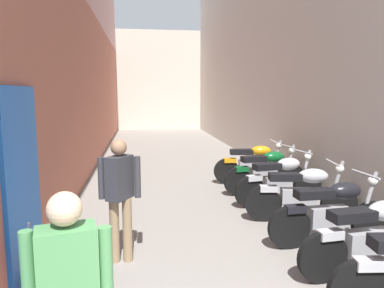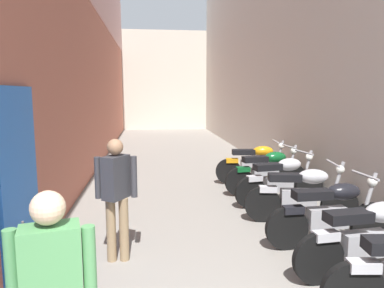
{
  "view_description": "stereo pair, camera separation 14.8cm",
  "coord_description": "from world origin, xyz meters",
  "px_view_note": "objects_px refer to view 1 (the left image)",
  "views": [
    {
      "loc": [
        -1.13,
        -0.66,
        2.12
      ],
      "look_at": [
        -0.21,
        5.65,
        1.22
      ],
      "focal_mm": 33.52,
      "sensor_mm": 36.0,
      "label": 1
    },
    {
      "loc": [
        -0.98,
        -0.68,
        2.12
      ],
      "look_at": [
        -0.21,
        5.65,
        1.22
      ],
      "focal_mm": 33.52,
      "sensor_mm": 36.0,
      "label": 2
    }
  ],
  "objects_px": {
    "motorcycle_eighth": "(253,163)",
    "plastic_crate": "(55,283)",
    "pedestrian_mid_alley": "(120,191)",
    "umbrella_leaning": "(31,249)",
    "motorcycle_fifth": "(302,192)",
    "motorcycle_third": "(372,235)",
    "motorcycle_sixth": "(280,179)",
    "motorcycle_seventh": "(266,170)",
    "motorcycle_fourth": "(332,211)"
  },
  "relations": [
    {
      "from": "motorcycle_seventh",
      "to": "plastic_crate",
      "type": "distance_m",
      "value": 4.96
    },
    {
      "from": "pedestrian_mid_alley",
      "to": "umbrella_leaning",
      "type": "bearing_deg",
      "value": -126.45
    },
    {
      "from": "motorcycle_seventh",
      "to": "motorcycle_fifth",
      "type": "bearing_deg",
      "value": -90.0
    },
    {
      "from": "motorcycle_eighth",
      "to": "umbrella_leaning",
      "type": "bearing_deg",
      "value": -128.25
    },
    {
      "from": "motorcycle_third",
      "to": "pedestrian_mid_alley",
      "type": "height_order",
      "value": "pedestrian_mid_alley"
    },
    {
      "from": "motorcycle_fifth",
      "to": "motorcycle_seventh",
      "type": "bearing_deg",
      "value": 90.0
    },
    {
      "from": "motorcycle_fifth",
      "to": "plastic_crate",
      "type": "height_order",
      "value": "motorcycle_fifth"
    },
    {
      "from": "motorcycle_third",
      "to": "pedestrian_mid_alley",
      "type": "distance_m",
      "value": 3.03
    },
    {
      "from": "motorcycle_third",
      "to": "motorcycle_seventh",
      "type": "xyz_separation_m",
      "value": [
        -0.0,
        3.54,
        0.0
      ]
    },
    {
      "from": "motorcycle_sixth",
      "to": "pedestrian_mid_alley",
      "type": "bearing_deg",
      "value": -145.87
    },
    {
      "from": "motorcycle_third",
      "to": "motorcycle_fifth",
      "type": "height_order",
      "value": "same"
    },
    {
      "from": "motorcycle_third",
      "to": "motorcycle_eighth",
      "type": "height_order",
      "value": "same"
    },
    {
      "from": "motorcycle_third",
      "to": "motorcycle_seventh",
      "type": "height_order",
      "value": "same"
    },
    {
      "from": "pedestrian_mid_alley",
      "to": "plastic_crate",
      "type": "xyz_separation_m",
      "value": [
        -0.66,
        -0.71,
        -0.78
      ]
    },
    {
      "from": "motorcycle_sixth",
      "to": "pedestrian_mid_alley",
      "type": "xyz_separation_m",
      "value": [
        -2.89,
        -1.96,
        0.42
      ]
    },
    {
      "from": "motorcycle_sixth",
      "to": "motorcycle_fifth",
      "type": "bearing_deg",
      "value": -90.0
    },
    {
      "from": "motorcycle_eighth",
      "to": "umbrella_leaning",
      "type": "distance_m",
      "value": 5.92
    },
    {
      "from": "motorcycle_seventh",
      "to": "motorcycle_eighth",
      "type": "distance_m",
      "value": 0.86
    },
    {
      "from": "pedestrian_mid_alley",
      "to": "plastic_crate",
      "type": "bearing_deg",
      "value": -132.95
    },
    {
      "from": "motorcycle_third",
      "to": "motorcycle_fifth",
      "type": "distance_m",
      "value": 1.82
    },
    {
      "from": "motorcycle_eighth",
      "to": "pedestrian_mid_alley",
      "type": "height_order",
      "value": "pedestrian_mid_alley"
    },
    {
      "from": "plastic_crate",
      "to": "motorcycle_third",
      "type": "bearing_deg",
      "value": -1.49
    },
    {
      "from": "motorcycle_seventh",
      "to": "pedestrian_mid_alley",
      "type": "height_order",
      "value": "pedestrian_mid_alley"
    },
    {
      "from": "motorcycle_sixth",
      "to": "pedestrian_mid_alley",
      "type": "distance_m",
      "value": 3.52
    },
    {
      "from": "motorcycle_fifth",
      "to": "umbrella_leaning",
      "type": "distance_m",
      "value": 4.2
    },
    {
      "from": "motorcycle_sixth",
      "to": "pedestrian_mid_alley",
      "type": "height_order",
      "value": "pedestrian_mid_alley"
    },
    {
      "from": "motorcycle_seventh",
      "to": "pedestrian_mid_alley",
      "type": "bearing_deg",
      "value": -136.55
    },
    {
      "from": "pedestrian_mid_alley",
      "to": "plastic_crate",
      "type": "distance_m",
      "value": 1.24
    },
    {
      "from": "pedestrian_mid_alley",
      "to": "motorcycle_eighth",
      "type": "bearing_deg",
      "value": 51.25
    },
    {
      "from": "motorcycle_eighth",
      "to": "plastic_crate",
      "type": "distance_m",
      "value": 5.6
    },
    {
      "from": "motorcycle_fifth",
      "to": "umbrella_leaning",
      "type": "height_order",
      "value": "motorcycle_fifth"
    },
    {
      "from": "pedestrian_mid_alley",
      "to": "motorcycle_fourth",
      "type": "bearing_deg",
      "value": 1.44
    },
    {
      "from": "motorcycle_fourth",
      "to": "pedestrian_mid_alley",
      "type": "height_order",
      "value": "pedestrian_mid_alley"
    },
    {
      "from": "motorcycle_fifth",
      "to": "umbrella_leaning",
      "type": "bearing_deg",
      "value": -150.64
    },
    {
      "from": "motorcycle_third",
      "to": "motorcycle_sixth",
      "type": "xyz_separation_m",
      "value": [
        -0.0,
        2.76,
        0.0
      ]
    },
    {
      "from": "pedestrian_mid_alley",
      "to": "plastic_crate",
      "type": "relative_size",
      "value": 3.57
    },
    {
      "from": "motorcycle_seventh",
      "to": "motorcycle_fourth",
      "type": "bearing_deg",
      "value": -90.0
    },
    {
      "from": "motorcycle_seventh",
      "to": "umbrella_leaning",
      "type": "height_order",
      "value": "motorcycle_seventh"
    },
    {
      "from": "motorcycle_fifth",
      "to": "motorcycle_third",
      "type": "bearing_deg",
      "value": -90.0
    },
    {
      "from": "motorcycle_sixth",
      "to": "motorcycle_seventh",
      "type": "xyz_separation_m",
      "value": [
        0.0,
        0.78,
        0.0
      ]
    },
    {
      "from": "motorcycle_fifth",
      "to": "pedestrian_mid_alley",
      "type": "bearing_deg",
      "value": -160.57
    },
    {
      "from": "motorcycle_eighth",
      "to": "pedestrian_mid_alley",
      "type": "bearing_deg",
      "value": -128.75
    },
    {
      "from": "plastic_crate",
      "to": "umbrella_leaning",
      "type": "distance_m",
      "value": 0.64
    },
    {
      "from": "motorcycle_third",
      "to": "plastic_crate",
      "type": "distance_m",
      "value": 3.57
    },
    {
      "from": "motorcycle_third",
      "to": "umbrella_leaning",
      "type": "relative_size",
      "value": 1.92
    },
    {
      "from": "motorcycle_sixth",
      "to": "motorcycle_seventh",
      "type": "height_order",
      "value": "same"
    },
    {
      "from": "motorcycle_sixth",
      "to": "umbrella_leaning",
      "type": "height_order",
      "value": "motorcycle_sixth"
    },
    {
      "from": "motorcycle_fifth",
      "to": "motorcycle_sixth",
      "type": "bearing_deg",
      "value": 90.0
    },
    {
      "from": "motorcycle_fifth",
      "to": "pedestrian_mid_alley",
      "type": "distance_m",
      "value": 3.1
    },
    {
      "from": "motorcycle_third",
      "to": "motorcycle_eighth",
      "type": "distance_m",
      "value": 4.4
    }
  ]
}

